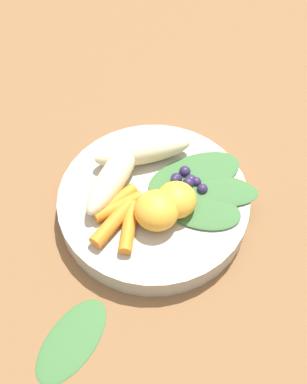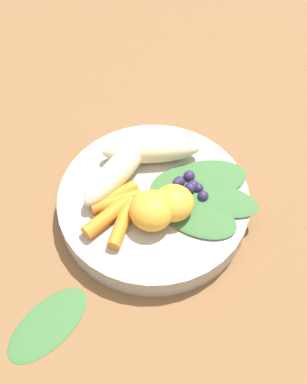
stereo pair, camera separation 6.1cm
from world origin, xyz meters
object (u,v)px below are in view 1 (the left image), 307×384
banana_peeled_right (143,151)px  kale_leaf_stray (72,340)px  bowl (154,204)px  banana_peeled_left (114,176)px  orange_segment_near (176,200)px

banana_peeled_right → kale_leaf_stray: size_ratio=1.15×
bowl → banana_peeled_right: banana_peeled_right is taller
banana_peeled_left → bowl: bearing=93.3°
banana_peeled_left → banana_peeled_right: size_ratio=1.00×
banana_peeled_left → orange_segment_near: 0.08m
banana_peeled_left → orange_segment_near: (0.04, 0.07, 0.00)m
bowl → banana_peeled_left: banana_peeled_left is taller
bowl → kale_leaf_stray: bearing=-34.3°
banana_peeled_left → kale_leaf_stray: (0.18, -0.06, -0.04)m
bowl → banana_peeled_right: (-0.06, -0.01, 0.03)m
banana_peeled_left → kale_leaf_stray: 0.19m
bowl → orange_segment_near: (0.02, 0.02, 0.03)m
bowl → orange_segment_near: bearing=51.8°
orange_segment_near → kale_leaf_stray: orange_segment_near is taller
bowl → banana_peeled_left: 0.06m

